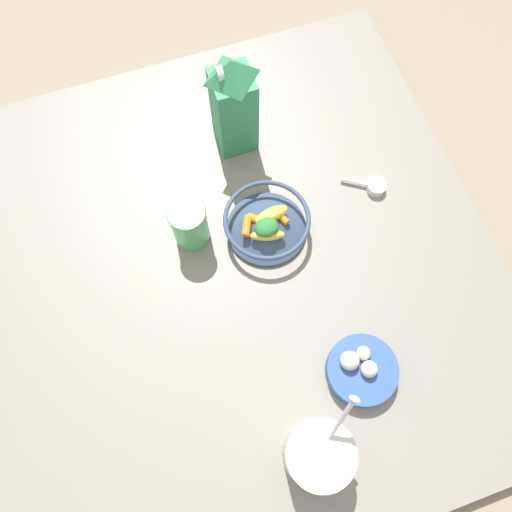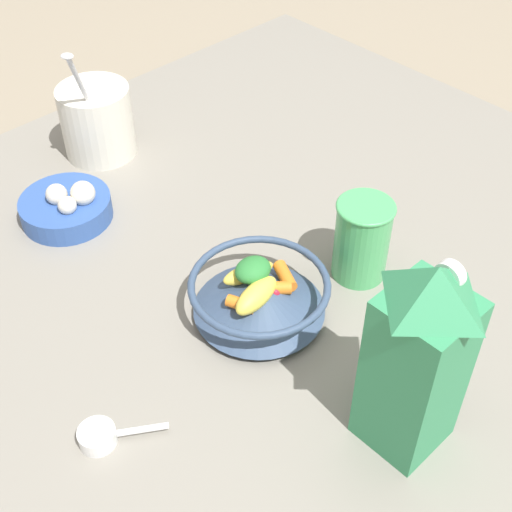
% 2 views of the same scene
% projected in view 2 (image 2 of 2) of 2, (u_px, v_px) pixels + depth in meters
% --- Properties ---
extents(ground_plane, '(6.00, 6.00, 0.00)m').
position_uv_depth(ground_plane, '(289.00, 271.00, 1.07)').
color(ground_plane, gray).
extents(countertop, '(1.15, 1.15, 0.04)m').
position_uv_depth(countertop, '(289.00, 262.00, 1.05)').
color(countertop, gray).
rests_on(countertop, ground_plane).
extents(fruit_bowl, '(0.19, 0.19, 0.08)m').
position_uv_depth(fruit_bowl, '(259.00, 294.00, 0.93)').
color(fruit_bowl, '#384C6B').
rests_on(fruit_bowl, countertop).
extents(milk_carton, '(0.09, 0.09, 0.26)m').
position_uv_depth(milk_carton, '(418.00, 358.00, 0.73)').
color(milk_carton, '#338C59').
rests_on(milk_carton, countertop).
extents(yogurt_tub, '(0.14, 0.14, 0.23)m').
position_uv_depth(yogurt_tub, '(96.00, 118.00, 1.19)').
color(yogurt_tub, silver).
rests_on(yogurt_tub, countertop).
extents(drinking_cup, '(0.08, 0.08, 0.12)m').
position_uv_depth(drinking_cup, '(362.00, 238.00, 0.97)').
color(drinking_cup, '#4CB266').
rests_on(drinking_cup, countertop).
extents(measuring_scoop, '(0.07, 0.09, 0.02)m').
position_uv_depth(measuring_scoop, '(101.00, 436.00, 0.80)').
color(measuring_scoop, white).
rests_on(measuring_scoop, countertop).
extents(garlic_bowl, '(0.14, 0.14, 0.07)m').
position_uv_depth(garlic_bowl, '(67.00, 207.00, 1.09)').
color(garlic_bowl, '#3356A3').
rests_on(garlic_bowl, countertop).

